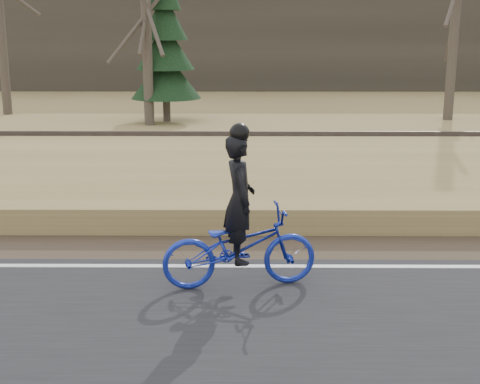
{
  "coord_description": "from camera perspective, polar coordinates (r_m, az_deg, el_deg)",
  "views": [
    {
      "loc": [
        -0.79,
        -8.95,
        3.43
      ],
      "look_at": [
        -0.86,
        0.5,
        1.1
      ],
      "focal_mm": 50.0,
      "sensor_mm": 36.0,
      "label": 1
    }
  ],
  "objects": [
    {
      "name": "ground",
      "position": [
        9.61,
        5.12,
        -7.1
      ],
      "size": [
        120.0,
        120.0,
        0.0
      ],
      "primitive_type": "plane",
      "color": "#9C814F",
      "rests_on": "ground"
    },
    {
      "name": "road",
      "position": [
        7.33,
        6.73,
        -13.88
      ],
      "size": [
        120.0,
        6.0,
        0.06
      ],
      "primitive_type": "cube",
      "color": "black",
      "rests_on": "ground"
    },
    {
      "name": "edge_line",
      "position": [
        9.78,
        5.04,
        -6.33
      ],
      "size": [
        120.0,
        0.12,
        0.01
      ],
      "primitive_type": "cube",
      "color": "silver",
      "rests_on": "road"
    },
    {
      "name": "shoulder",
      "position": [
        10.73,
        4.61,
        -4.71
      ],
      "size": [
        120.0,
        1.6,
        0.04
      ],
      "primitive_type": "cube",
      "color": "#473A2B",
      "rests_on": "ground"
    },
    {
      "name": "embankment",
      "position": [
        13.56,
        3.73,
        0.13
      ],
      "size": [
        120.0,
        5.0,
        0.44
      ],
      "primitive_type": "cube",
      "color": "#9C814F",
      "rests_on": "ground"
    },
    {
      "name": "ballast",
      "position": [
        17.27,
        3.02,
        3.14
      ],
      "size": [
        120.0,
        3.0,
        0.45
      ],
      "primitive_type": "cube",
      "color": "slate",
      "rests_on": "ground"
    },
    {
      "name": "railroad",
      "position": [
        17.21,
        3.03,
        4.14
      ],
      "size": [
        120.0,
        2.4,
        0.29
      ],
      "color": "black",
      "rests_on": "ballast"
    },
    {
      "name": "treeline_backdrop",
      "position": [
        38.96,
        1.6,
        13.23
      ],
      "size": [
        120.0,
        4.0,
        6.0
      ],
      "primitive_type": "cube",
      "color": "#383328",
      "rests_on": "ground"
    },
    {
      "name": "cyclist",
      "position": [
        8.83,
        -0.05,
        -3.8
      ],
      "size": [
        2.14,
        1.05,
        2.2
      ],
      "rotation": [
        0.0,
        0.0,
        1.74
      ],
      "color": "#162697",
      "rests_on": "road"
    },
    {
      "name": "bare_tree_left",
      "position": [
        28.75,
        -19.83,
        14.11
      ],
      "size": [
        0.36,
        0.36,
        7.9
      ],
      "primitive_type": "cylinder",
      "color": "#4F463A",
      "rests_on": "ground"
    },
    {
      "name": "bare_tree_near_left",
      "position": [
        24.27,
        -8.03,
        14.87
      ],
      "size": [
        0.36,
        0.36,
        7.82
      ],
      "primitive_type": "cylinder",
      "color": "#4F463A",
      "rests_on": "ground"
    },
    {
      "name": "conifer",
      "position": [
        25.17,
        -6.41,
        12.14
      ],
      "size": [
        2.6,
        2.6,
        5.72
      ],
      "color": "#4F463A",
      "rests_on": "ground"
    }
  ]
}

